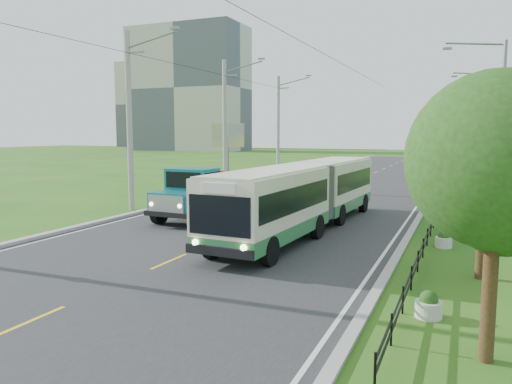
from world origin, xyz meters
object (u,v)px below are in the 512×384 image
Objects in this scene: pole_near at (130,121)px; tree_back at (476,143)px; planter_front at (429,306)px; tree_second at (487,163)px; tree_fifth at (478,142)px; billboard_left at (228,139)px; pole_mid at (225,124)px; dump_truck at (202,190)px; bus at (304,192)px; tree_fourth at (479,149)px; tree_third at (483,143)px; planter_near at (444,240)px; streetlight_far at (488,126)px; planter_mid at (450,211)px; pole_far at (279,126)px; streetlight_mid at (498,123)px; tree_front at (499,170)px; planter_far at (454,194)px.

pole_near is 1.82× the size of tree_back.
planter_front is (-1.26, -28.14, -3.37)m from tree_back.
tree_second is at bearing 73.12° from planter_front.
pole_near reaches higher than tree_back.
tree_fifth reaches higher than tree_second.
pole_near is at bearing -85.28° from billboard_left.
dump_truck is at bearing -68.62° from pole_mid.
tree_fourth is at bearing 47.40° from bus.
planter_front is at bearing -97.06° from tree_third.
planter_front and planter_near have the same top height.
tree_third is (0.00, 6.00, 0.47)m from tree_second.
dump_truck is at bearing -124.79° from streetlight_far.
tree_fifth is at bearing 78.44° from planter_mid.
tree_fourth is 14.55m from dump_truck.
pole_far is 0.65× the size of bus.
streetlight_mid is at bearing -90.00° from streetlight_far.
pole_mid reaches higher than planter_mid.
streetlight_mid is at bearing 87.48° from tree_front.
planter_mid is (-1.26, 17.86, -3.43)m from tree_front.
pole_near is at bearing -148.41° from tree_fifth.
pole_far is at bearing 90.00° from pole_mid.
pole_mid reaches higher than tree_fourth.
tree_fourth is 8.06× the size of planter_front.
tree_fourth is at bearing 85.55° from planter_front.
pole_near is at bearing -136.59° from tree_back.
pole_far is 20.70m from planter_far.
tree_fifth is 6.00m from tree_back.
planter_mid is at bearing 52.26° from bus.
planter_far is at bearing 90.00° from planter_mid.
tree_second reaches higher than dump_truck.
tree_front is at bearing -90.00° from tree_third.
pole_far reaches higher than tree_back.
tree_fourth reaches higher than planter_mid.
tree_front reaches higher than planter_front.
pole_near is 18.23m from planter_mid.
pole_near is at bearing 159.26° from tree_second.
streetlight_mid reaches higher than planter_mid.
tree_second is 7.91× the size of planter_far.
streetlight_far is at bearing 81.70° from planter_mid.
tree_third is 8.96× the size of planter_near.
pole_near is 19.44m from tree_second.
pole_mid is at bearing 113.89° from dump_truck.
billboard_left is at bearing -173.69° from tree_back.
pole_mid is 18.88m from planter_mid.
planter_far is 0.04× the size of bus.
tree_second is at bearing 90.00° from tree_front.
tree_fifth is 4.21m from planter_far.
dump_truck is (-13.84, -5.92, -3.40)m from streetlight_mid.
tree_front is at bearing -90.00° from tree_second.
pole_far is 14.93× the size of planter_far.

